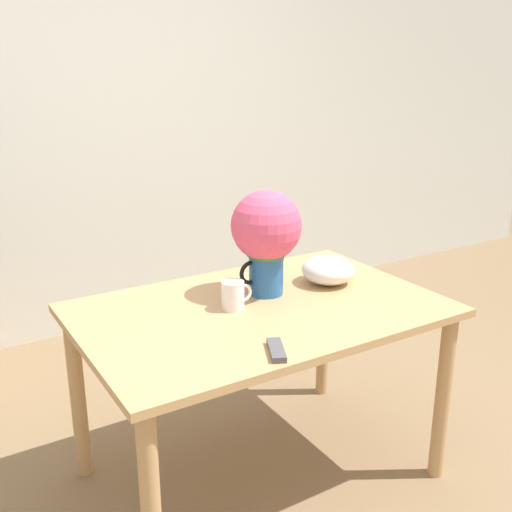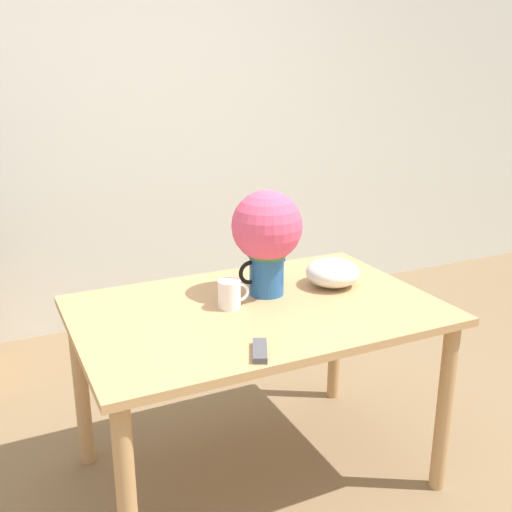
# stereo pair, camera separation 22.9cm
# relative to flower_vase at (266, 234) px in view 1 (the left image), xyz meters

# --- Properties ---
(ground_plane) EXTENTS (12.00, 12.00, 0.00)m
(ground_plane) POSITION_rel_flower_vase_xyz_m (-0.12, -0.33, -0.98)
(ground_plane) COLOR #7F6647
(wall_back) EXTENTS (8.00, 0.05, 2.60)m
(wall_back) POSITION_rel_flower_vase_xyz_m (-0.12, 1.68, 0.32)
(wall_back) COLOR silver
(wall_back) RESTS_ON ground_plane
(table) EXTENTS (1.34, 0.88, 0.74)m
(table) POSITION_rel_flower_vase_xyz_m (-0.09, -0.10, -0.34)
(table) COLOR tan
(table) RESTS_ON ground_plane
(flower_vase) EXTENTS (0.27, 0.27, 0.41)m
(flower_vase) POSITION_rel_flower_vase_xyz_m (0.00, 0.00, 0.00)
(flower_vase) COLOR #235B9E
(flower_vase) RESTS_ON table
(coffee_mug) EXTENTS (0.12, 0.08, 0.11)m
(coffee_mug) POSITION_rel_flower_vase_xyz_m (-0.19, -0.07, -0.19)
(coffee_mug) COLOR white
(coffee_mug) RESTS_ON table
(white_bowl) EXTENTS (0.22, 0.22, 0.11)m
(white_bowl) POSITION_rel_flower_vase_xyz_m (0.28, -0.03, -0.19)
(white_bowl) COLOR silver
(white_bowl) RESTS_ON table
(remote_control) EXTENTS (0.10, 0.15, 0.02)m
(remote_control) POSITION_rel_flower_vase_xyz_m (-0.25, -0.45, -0.23)
(remote_control) COLOR #4C4C51
(remote_control) RESTS_ON table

